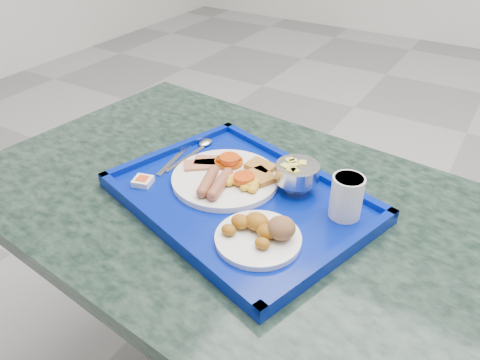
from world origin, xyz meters
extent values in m
plane|color=gray|center=(0.00, 0.00, 0.00)|extent=(6.00, 6.00, 0.00)
cylinder|color=slate|center=(-0.31, -0.68, 0.34)|extent=(0.10, 0.10, 0.62)
cube|color=black|center=(-0.31, -0.68, 0.66)|extent=(1.16, 0.83, 0.04)
cube|color=#03188E|center=(-0.26, -0.70, 0.69)|extent=(0.58, 0.49, 0.02)
cube|color=#03188E|center=(-0.21, -0.54, 0.70)|extent=(0.48, 0.16, 0.01)
cube|color=#03188E|center=(-0.31, -0.87, 0.70)|extent=(0.48, 0.16, 0.01)
cube|color=#03188E|center=(-0.03, -0.77, 0.70)|extent=(0.12, 0.35, 0.01)
cube|color=#03188E|center=(-0.49, -0.63, 0.70)|extent=(0.12, 0.35, 0.01)
cylinder|color=white|center=(-0.32, -0.67, 0.70)|extent=(0.23, 0.23, 0.01)
cube|color=#CC7351|center=(-0.38, -0.64, 0.71)|extent=(0.09, 0.07, 0.01)
cube|color=#CC7351|center=(-0.39, -0.66, 0.71)|extent=(0.09, 0.08, 0.01)
cylinder|color=#AD4307|center=(-0.34, -0.62, 0.71)|extent=(0.06, 0.06, 0.01)
sphere|color=#AD4307|center=(-0.36, -0.63, 0.72)|extent=(0.01, 0.01, 0.01)
sphere|color=#AD4307|center=(-0.34, -0.62, 0.72)|extent=(0.01, 0.01, 0.01)
sphere|color=#AD4307|center=(-0.34, -0.63, 0.72)|extent=(0.01, 0.01, 0.01)
sphere|color=#AD4307|center=(-0.36, -0.64, 0.72)|extent=(0.01, 0.01, 0.01)
sphere|color=#AD4307|center=(-0.35, -0.60, 0.72)|extent=(0.01, 0.01, 0.01)
sphere|color=#AD4307|center=(-0.33, -0.64, 0.72)|extent=(0.01, 0.01, 0.01)
sphere|color=#AD4307|center=(-0.36, -0.63, 0.72)|extent=(0.01, 0.01, 0.01)
sphere|color=#AD4307|center=(-0.35, -0.60, 0.72)|extent=(0.01, 0.01, 0.01)
sphere|color=#AD4307|center=(-0.35, -0.63, 0.72)|extent=(0.01, 0.01, 0.01)
sphere|color=#AD4307|center=(-0.32, -0.61, 0.72)|extent=(0.01, 0.01, 0.01)
sphere|color=#AD4307|center=(-0.36, -0.61, 0.72)|extent=(0.01, 0.01, 0.01)
sphere|color=#AD4307|center=(-0.36, -0.64, 0.72)|extent=(0.01, 0.01, 0.01)
cube|color=#A46829|center=(-0.27, -0.61, 0.71)|extent=(0.06, 0.05, 0.01)
cube|color=#A46829|center=(-0.25, -0.64, 0.71)|extent=(0.07, 0.06, 0.01)
cylinder|color=brown|center=(-0.33, -0.72, 0.72)|extent=(0.05, 0.09, 0.02)
cylinder|color=brown|center=(-0.30, -0.71, 0.72)|extent=(0.04, 0.09, 0.02)
ellipsoid|color=gold|center=(-0.27, -0.68, 0.72)|extent=(0.02, 0.02, 0.02)
ellipsoid|color=gold|center=(-0.27, -0.67, 0.72)|extent=(0.02, 0.02, 0.01)
ellipsoid|color=gold|center=(-0.25, -0.68, 0.72)|extent=(0.02, 0.02, 0.02)
ellipsoid|color=gold|center=(-0.24, -0.69, 0.72)|extent=(0.02, 0.02, 0.01)
ellipsoid|color=gold|center=(-0.28, -0.68, 0.72)|extent=(0.03, 0.03, 0.02)
ellipsoid|color=gold|center=(-0.30, -0.69, 0.72)|extent=(0.02, 0.02, 0.02)
ellipsoid|color=gold|center=(-0.26, -0.68, 0.72)|extent=(0.03, 0.03, 0.02)
ellipsoid|color=gold|center=(-0.29, -0.68, 0.72)|extent=(0.03, 0.03, 0.02)
ellipsoid|color=gold|center=(-0.26, -0.69, 0.72)|extent=(0.02, 0.02, 0.01)
ellipsoid|color=gold|center=(-0.29, -0.69, 0.72)|extent=(0.03, 0.03, 0.02)
ellipsoid|color=gold|center=(-0.25, -0.67, 0.72)|extent=(0.02, 0.02, 0.01)
cylinder|color=#B52C04|center=(-0.34, -0.63, 0.72)|extent=(0.04, 0.04, 0.01)
cylinder|color=#B52C04|center=(-0.27, -0.68, 0.72)|extent=(0.04, 0.04, 0.01)
cylinder|color=white|center=(-0.17, -0.80, 0.70)|extent=(0.15, 0.15, 0.01)
ellipsoid|color=#A25F13|center=(-0.15, -0.82, 0.72)|extent=(0.03, 0.02, 0.02)
ellipsoid|color=#A25F13|center=(-0.15, -0.80, 0.72)|extent=(0.04, 0.03, 0.02)
ellipsoid|color=#A25F13|center=(-0.18, -0.78, 0.72)|extent=(0.05, 0.04, 0.03)
ellipsoid|color=#A25F13|center=(-0.21, -0.80, 0.72)|extent=(0.04, 0.03, 0.02)
ellipsoid|color=#A25F13|center=(-0.21, -0.82, 0.72)|extent=(0.03, 0.02, 0.02)
ellipsoid|color=brown|center=(-0.13, -0.78, 0.73)|extent=(0.05, 0.05, 0.04)
cylinder|color=#AAAAAD|center=(-0.18, -0.62, 0.70)|extent=(0.06, 0.06, 0.01)
cylinder|color=#AAAAAD|center=(-0.18, -0.62, 0.71)|extent=(0.02, 0.02, 0.02)
cylinder|color=#AAAAAD|center=(-0.18, -0.62, 0.74)|extent=(0.09, 0.09, 0.04)
cube|color=#F7F15E|center=(-0.17, -0.64, 0.75)|extent=(0.02, 0.02, 0.01)
cube|color=#F7F15E|center=(-0.19, -0.62, 0.75)|extent=(0.02, 0.02, 0.01)
cube|color=#F7F15E|center=(-0.20, -0.64, 0.75)|extent=(0.02, 0.02, 0.01)
cube|color=#F7F15E|center=(-0.18, -0.65, 0.75)|extent=(0.02, 0.02, 0.01)
cube|color=#F7F15E|center=(-0.17, -0.61, 0.75)|extent=(0.02, 0.02, 0.01)
cube|color=#F7F15E|center=(-0.20, -0.61, 0.75)|extent=(0.02, 0.02, 0.01)
cube|color=#F7F15E|center=(-0.19, -0.61, 0.75)|extent=(0.02, 0.02, 0.01)
cylinder|color=white|center=(-0.06, -0.65, 0.74)|extent=(0.06, 0.06, 0.08)
cylinder|color=orange|center=(-0.06, -0.65, 0.78)|extent=(0.05, 0.05, 0.01)
cube|color=#AAAAAD|center=(-0.45, -0.65, 0.70)|extent=(0.02, 0.13, 0.00)
ellipsoid|color=#AAAAAD|center=(-0.45, -0.56, 0.70)|extent=(0.03, 0.04, 0.01)
cube|color=#AAAAAD|center=(-0.47, -0.65, 0.70)|extent=(0.04, 0.17, 0.00)
cube|color=white|center=(-0.46, -0.77, 0.70)|extent=(0.05, 0.05, 0.01)
cube|color=#E14719|center=(-0.46, -0.77, 0.71)|extent=(0.03, 0.03, 0.00)
camera|label=1|loc=(0.14, -1.36, 1.24)|focal=35.00mm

